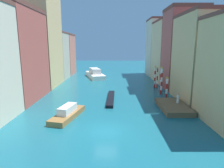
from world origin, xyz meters
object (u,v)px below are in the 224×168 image
Objects in this scene: waterfront_dock at (172,106)px; gondola_black at (110,98)px; person_on_dock at (177,98)px; motorboat_0 at (67,113)px; mooring_pole_2 at (160,79)px; mooring_pole_3 at (157,77)px; vaporetto_white at (94,74)px; mooring_pole_1 at (161,80)px; mooring_pole_0 at (166,87)px; mooring_pole_4 at (154,77)px.

gondola_black is at bearing 152.15° from waterfront_dock.
motorboat_0 is (-15.48, -4.06, -0.82)m from person_on_dock.
waterfront_dock is at bearing -94.36° from mooring_pole_2.
mooring_pole_2 is 0.53× the size of gondola_black.
mooring_pole_3 reaches higher than vaporetto_white.
person_on_dock reaches higher than motorboat_0.
mooring_pole_3 is at bearing -44.12° from vaporetto_white.
mooring_pole_1 is 0.42× the size of vaporetto_white.
mooring_pole_0 is 0.31× the size of vaporetto_white.
mooring_pole_1 is 10.54m from gondola_black.
mooring_pole_1 reaches higher than motorboat_0.
motorboat_0 is at bearing -131.23° from mooring_pole_3.
mooring_pole_1 is (-0.20, 2.96, 0.70)m from mooring_pole_0.
waterfront_dock is 8.92m from mooring_pole_1.
waterfront_dock is 1.52× the size of mooring_pole_4.
waterfront_dock is at bearing 13.20° from motorboat_0.
mooring_pole_2 is (-0.02, 10.32, 1.20)m from person_on_dock.
motorboat_0 is (-15.01, -12.03, -2.12)m from mooring_pole_1.
waterfront_dock is 5.90m from mooring_pole_0.
vaporetto_white is at bearing 101.26° from gondola_black.
mooring_pole_0 is at bearing -89.45° from mooring_pole_4.
mooring_pole_4 is (-0.09, 8.99, 0.46)m from mooring_pole_0.
person_on_dock is at bearing -86.89° from mooring_pole_0.
person_on_dock is 5.05m from mooring_pole_0.
mooring_pole_2 is 3.38m from mooring_pole_3.
mooring_pole_4 is 23.62m from motorboat_0.
vaporetto_white is at bearing 125.39° from mooring_pole_1.
mooring_pole_4 reaches higher than waterfront_dock.
waterfront_dock reaches higher than gondola_black.
mooring_pole_3 is (0.93, 14.32, 2.00)m from waterfront_dock.
mooring_pole_4 is 20.20m from vaporetto_white.
mooring_pole_3 is 0.48× the size of gondola_black.
motorboat_0 is at bearing -123.51° from gondola_black.
person_on_dock is at bearing -86.63° from mooring_pole_1.
person_on_dock is (0.85, 0.63, 1.03)m from waterfront_dock.
mooring_pole_2 is 11.94m from gondola_black.
gondola_black is at bearing -78.74° from vaporetto_white.
gondola_black is (-9.73, -0.80, -1.75)m from mooring_pole_0.
person_on_dock is 10.39m from mooring_pole_2.
mooring_pole_1 is at bearing 21.52° from gondola_black.
mooring_pole_4 is (-0.44, 0.30, 0.10)m from mooring_pole_3.
mooring_pole_1 is at bearing 93.81° from mooring_pole_0.
mooring_pole_2 reaches higher than person_on_dock.
mooring_pole_0 is 0.81× the size of mooring_pole_4.
mooring_pole_0 reaches higher than gondola_black.
vaporetto_white is (-13.91, 28.71, 0.62)m from waterfront_dock.
mooring_pole_0 is 0.76× the size of mooring_pole_2.
motorboat_0 is (-15.21, -9.07, -1.42)m from mooring_pole_0.
mooring_pole_1 is at bearing -54.61° from vaporetto_white.
waterfront_dock is 14.78m from mooring_pole_4.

